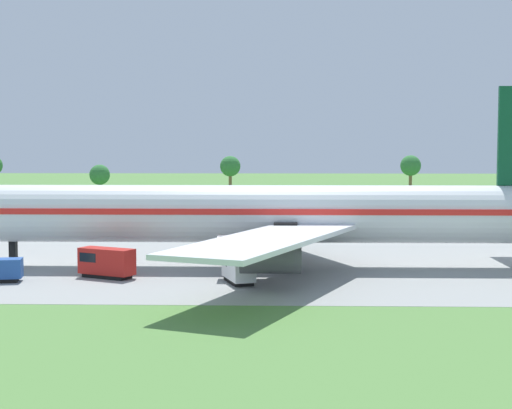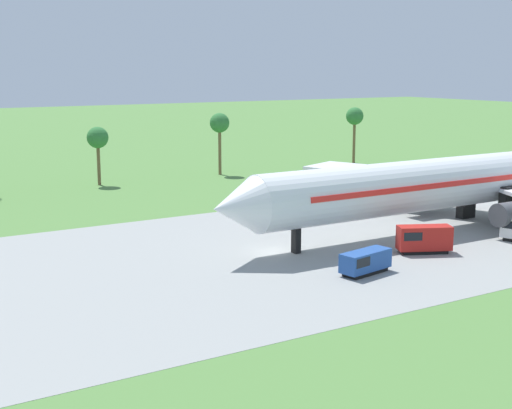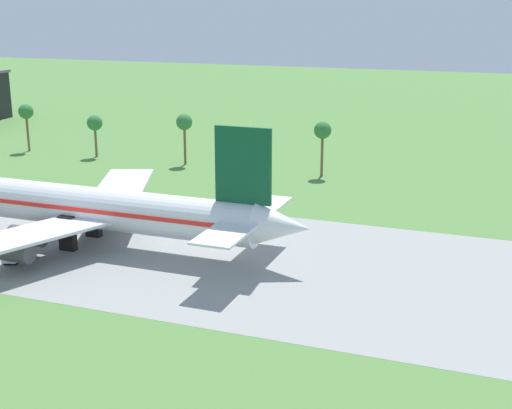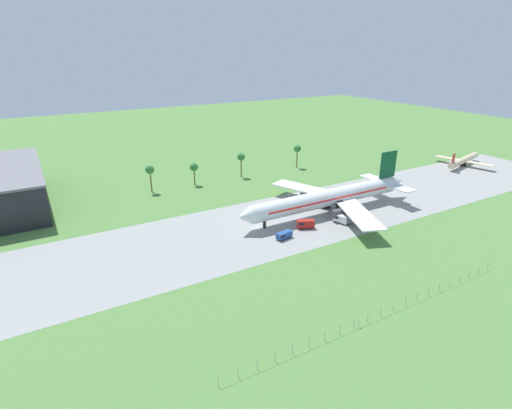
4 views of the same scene
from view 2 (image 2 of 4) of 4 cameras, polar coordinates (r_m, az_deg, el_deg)
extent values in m
plane|color=#517F3D|center=(77.00, 1.41, -3.78)|extent=(600.00, 600.00, 0.00)
cube|color=gray|center=(77.00, 1.41, -3.77)|extent=(320.00, 44.00, 0.02)
cylinder|color=white|center=(92.46, 16.81, 1.91)|extent=(62.55, 6.13, 6.13)
cone|color=white|center=(71.29, -1.68, -0.19)|extent=(4.90, 6.00, 6.00)
cube|color=red|center=(92.39, 16.83, 2.19)|extent=(53.17, 6.25, 0.61)
cube|color=white|center=(103.50, 11.55, 2.47)|extent=(17.98, 29.21, 0.44)
cylinder|color=#4C4C51|center=(97.35, 13.21, 0.82)|extent=(5.51, 2.76, 2.76)
cylinder|color=#4C4C51|center=(103.39, 11.82, 1.46)|extent=(5.51, 2.76, 2.76)
cube|color=black|center=(75.84, 3.23, -2.01)|extent=(0.70, 0.90, 5.19)
cube|color=black|center=(93.19, 19.53, -0.19)|extent=(2.40, 1.20, 5.19)
cube|color=black|center=(97.49, 16.48, 0.46)|extent=(2.40, 1.20, 5.19)
cube|color=black|center=(69.62, 8.73, -5.34)|extent=(4.98, 2.63, 0.40)
cube|color=#234C99|center=(69.32, 8.76, -4.44)|extent=(5.83, 2.98, 1.85)
cube|color=black|center=(68.11, 7.94, -4.46)|extent=(2.29, 2.36, 0.90)
cube|color=black|center=(78.44, 13.27, -3.65)|extent=(5.14, 3.68, 0.40)
cube|color=#B21E19|center=(78.08, 13.31, -2.60)|extent=(5.99, 4.23, 2.56)
cube|color=black|center=(77.50, 12.23, -2.37)|extent=(2.67, 2.69, 0.90)
cylinder|color=brown|center=(149.19, 7.85, 5.05)|extent=(0.56, 0.56, 9.10)
sphere|color=#337538|center=(148.76, 7.90, 7.03)|extent=(3.60, 3.60, 3.60)
cylinder|color=brown|center=(122.59, -12.47, 3.25)|extent=(0.56, 0.56, 7.44)
sphere|color=#337538|center=(122.11, -12.56, 5.26)|extent=(3.60, 3.60, 3.60)
cylinder|color=brown|center=(131.69, -2.91, 4.34)|extent=(0.56, 0.56, 8.96)
sphere|color=#337538|center=(131.21, -2.93, 6.55)|extent=(3.60, 3.60, 3.60)
camera|label=1|loc=(74.40, 75.59, -2.45)|focal=55.00mm
camera|label=3|loc=(135.19, 71.04, 10.28)|focal=50.00mm
camera|label=4|loc=(59.75, 175.49, 26.56)|focal=28.00mm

